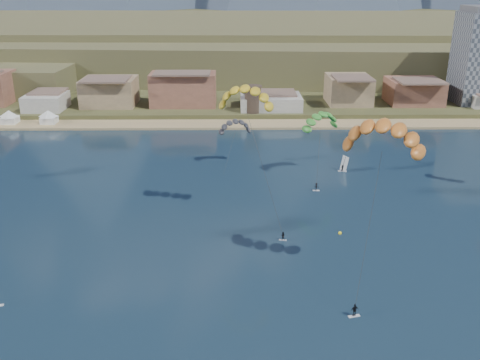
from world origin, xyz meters
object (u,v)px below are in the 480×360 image
object	(u,v)px
buoy	(340,233)
kitesurfer_green	(321,119)
watchtower	(253,99)
windsurfer	(343,167)
kitesurfer_orange	(384,131)
kitesurfer_yellow	(246,94)

from	to	relation	value
buoy	kitesurfer_green	bearing A→B (deg)	89.14
watchtower	kitesurfer_green	distance (m)	55.11
watchtower	kitesurfer_green	bearing A→B (deg)	-75.88
watchtower	buoy	world-z (taller)	watchtower
kitesurfer_green	buoy	bearing A→B (deg)	-90.86
windsurfer	buoy	size ratio (longest dim) A/B	5.69
kitesurfer_orange	kitesurfer_yellow	bearing A→B (deg)	130.74
kitesurfer_orange	buoy	world-z (taller)	kitesurfer_orange
kitesurfer_yellow	kitesurfer_green	distance (m)	30.36
watchtower	kitesurfer_green	world-z (taller)	kitesurfer_green
watchtower	windsurfer	bearing A→B (deg)	-68.68
kitesurfer_green	buoy	world-z (taller)	kitesurfer_green
kitesurfer_yellow	kitesurfer_orange	distance (m)	28.60
kitesurfer_green	windsurfer	size ratio (longest dim) A/B	4.57
buoy	watchtower	bearing A→B (deg)	98.83
kitesurfer_yellow	kitesurfer_orange	xyz separation A→B (m)	(18.66, -21.66, -0.69)
kitesurfer_yellow	watchtower	bearing A→B (deg)	87.05
kitesurfer_yellow	buoy	xyz separation A→B (m)	(16.79, -7.20, -23.65)
kitesurfer_orange	windsurfer	bearing A→B (deg)	84.04
kitesurfer_orange	kitesurfer_green	bearing A→B (deg)	91.83
kitesurfer_orange	windsurfer	size ratio (longest dim) A/B	7.22
kitesurfer_yellow	windsurfer	size ratio (longest dim) A/B	7.33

